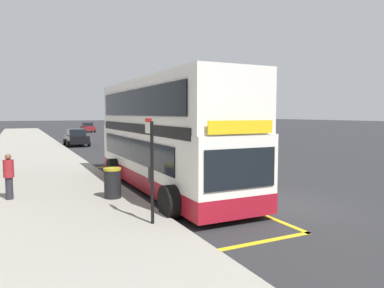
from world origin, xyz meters
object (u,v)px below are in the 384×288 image
double_decker_bus (165,139)px  litter_bin (113,183)px  parked_car_black_behind (144,135)px  pedestrian_waiting_near_sign (9,175)px  parked_car_black_distant (76,138)px  parked_car_maroon_ahead (158,140)px  parked_car_maroon_kerbside (88,127)px  bus_stop_sign (151,162)px

double_decker_bus → litter_bin: (-2.44, -1.14, -1.39)m
parked_car_black_behind → pedestrian_waiting_near_sign: size_ratio=2.67×
parked_car_black_behind → pedestrian_waiting_near_sign: bearing=-116.4°
double_decker_bus → pedestrian_waiting_near_sign: 5.78m
parked_car_black_distant → parked_car_maroon_ahead: 8.96m
parked_car_black_distant → litter_bin: (-2.17, -23.30, -0.13)m
double_decker_bus → parked_car_maroon_kerbside: bearing=83.7°
parked_car_maroon_ahead → pedestrian_waiting_near_sign: bearing=55.3°
parked_car_black_behind → parked_car_maroon_ahead: bearing=-98.1°
parked_car_black_distant → parked_car_black_behind: (7.24, 1.27, 0.00)m
double_decker_bus → parked_car_maroon_kerbside: double_decker_bus is taller
bus_stop_sign → parked_car_maroon_kerbside: 53.42m
parked_car_black_behind → pedestrian_waiting_near_sign: 26.44m
litter_bin → pedestrian_waiting_near_sign: bearing=157.4°
parked_car_black_behind → bus_stop_sign: bearing=-106.0°
bus_stop_sign → parked_car_maroon_ahead: (7.67, 19.74, -0.98)m
parked_car_maroon_kerbside → parked_car_black_distant: same height
bus_stop_sign → parked_car_maroon_ahead: 21.20m
parked_car_maroon_kerbside → litter_bin: parked_car_maroon_kerbside is taller
parked_car_maroon_ahead → parked_car_black_behind: (1.48, 8.14, 0.00)m
parked_car_maroon_ahead → litter_bin: 18.24m
bus_stop_sign → litter_bin: bearing=94.3°
bus_stop_sign → pedestrian_waiting_near_sign: size_ratio=1.79×
parked_car_black_distant → pedestrian_waiting_near_sign: bearing=-105.9°
pedestrian_waiting_near_sign → bus_stop_sign: bearing=-53.1°
parked_car_maroon_kerbside → parked_car_maroon_ahead: size_ratio=1.00×
parked_car_maroon_kerbside → parked_car_black_behind: same height
double_decker_bus → parked_car_maroon_kerbside: (5.34, 48.43, -1.27)m
parked_car_black_behind → litter_bin: size_ratio=3.98×
parked_car_black_behind → litter_bin: 26.31m
bus_stop_sign → parked_car_maroon_ahead: bearing=68.8°
parked_car_black_distant → parked_car_maroon_ahead: (5.75, -6.87, 0.00)m
parked_car_black_behind → double_decker_bus: bearing=-104.3°
pedestrian_waiting_near_sign → double_decker_bus: bearing=-2.1°
parked_car_maroon_ahead → litter_bin: size_ratio=3.98×
double_decker_bus → bus_stop_sign: size_ratio=3.87×
double_decker_bus → parked_car_maroon_ahead: bearing=70.3°
double_decker_bus → litter_bin: 3.03m
parked_car_black_behind → pedestrian_waiting_near_sign: pedestrian_waiting_near_sign is taller
parked_car_maroon_kerbside → bus_stop_sign: bearing=-99.6°
parked_car_maroon_ahead → double_decker_bus: bearing=72.1°
pedestrian_waiting_near_sign → parked_car_maroon_kerbside: bearing=77.1°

